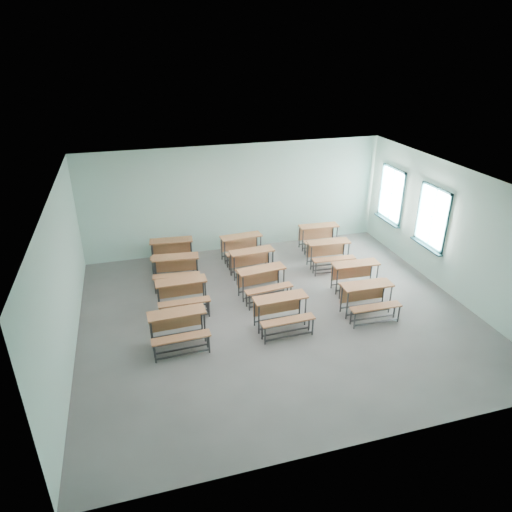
# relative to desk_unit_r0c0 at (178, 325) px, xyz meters

# --- Properties ---
(room) EXTENTS (9.04, 8.04, 3.24)m
(room) POSITION_rel_desk_unit_r0c0_xyz_m (2.46, 0.59, 1.10)
(room) COLOR slate
(room) RESTS_ON ground
(desk_unit_r0c0) EXTENTS (1.22, 0.84, 0.75)m
(desk_unit_r0c0) POSITION_rel_desk_unit_r0c0_xyz_m (0.00, 0.00, 0.00)
(desk_unit_r0c0) COLOR #A05F3A
(desk_unit_r0c0) RESTS_ON ground
(desk_unit_r0c1) EXTENTS (1.23, 0.84, 0.75)m
(desk_unit_r0c1) POSITION_rel_desk_unit_r0c0_xyz_m (2.28, -0.00, 0.00)
(desk_unit_r0c1) COLOR #A05F3A
(desk_unit_r0c1) RESTS_ON ground
(desk_unit_r0c2) EXTENTS (1.21, 0.83, 0.75)m
(desk_unit_r0c2) POSITION_rel_desk_unit_r0c0_xyz_m (4.40, -0.03, 0.00)
(desk_unit_r0c2) COLOR #A05F3A
(desk_unit_r0c2) RESTS_ON ground
(desk_unit_r1c0) EXTENTS (1.20, 0.81, 0.75)m
(desk_unit_r1c0) POSITION_rel_desk_unit_r0c0_xyz_m (0.27, 1.36, 0.00)
(desk_unit_r1c0) COLOR #A05F3A
(desk_unit_r1c0) RESTS_ON ground
(desk_unit_r1c1) EXTENTS (1.28, 0.93, 0.75)m
(desk_unit_r1c1) POSITION_rel_desk_unit_r0c0_xyz_m (2.28, 1.43, 0.00)
(desk_unit_r1c1) COLOR #A05F3A
(desk_unit_r1c1) RESTS_ON ground
(desk_unit_r1c2) EXTENTS (1.23, 0.86, 0.75)m
(desk_unit_r1c2) POSITION_rel_desk_unit_r0c0_xyz_m (4.65, 1.06, 0.00)
(desk_unit_r1c2) COLOR #A05F3A
(desk_unit_r1c2) RESTS_ON ground
(desk_unit_r2c0) EXTENTS (1.28, 0.93, 0.75)m
(desk_unit_r2c0) POSITION_rel_desk_unit_r0c0_xyz_m (0.29, 2.72, 0.00)
(desk_unit_r2c0) COLOR #A05F3A
(desk_unit_r2c0) RESTS_ON ground
(desk_unit_r2c1) EXTENTS (1.25, 0.88, 0.75)m
(desk_unit_r2c1) POSITION_rel_desk_unit_r0c0_xyz_m (2.33, 2.52, 0.00)
(desk_unit_r2c1) COLOR #A05F3A
(desk_unit_r2c1) RESTS_ON ground
(desk_unit_r2c2) EXTENTS (1.25, 0.88, 0.75)m
(desk_unit_r2c2) POSITION_rel_desk_unit_r0c0_xyz_m (4.56, 2.51, 0.00)
(desk_unit_r2c2) COLOR #A05F3A
(desk_unit_r2c2) RESTS_ON ground
(desk_unit_r3c0) EXTENTS (1.27, 0.91, 0.75)m
(desk_unit_r3c0) POSITION_rel_desk_unit_r0c0_xyz_m (0.31, 3.84, 0.00)
(desk_unit_r3c0) COLOR #A05F3A
(desk_unit_r3c0) RESTS_ON ground
(desk_unit_r3c1) EXTENTS (1.26, 0.90, 0.75)m
(desk_unit_r3c1) POSITION_rel_desk_unit_r0c0_xyz_m (2.31, 3.59, 0.00)
(desk_unit_r3c1) COLOR #A05F3A
(desk_unit_r3c1) RESTS_ON ground
(desk_unit_r3c2) EXTENTS (1.24, 0.86, 0.75)m
(desk_unit_r3c2) POSITION_rel_desk_unit_r0c0_xyz_m (4.78, 3.72, 0.00)
(desk_unit_r3c2) COLOR #A05F3A
(desk_unit_r3c2) RESTS_ON ground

